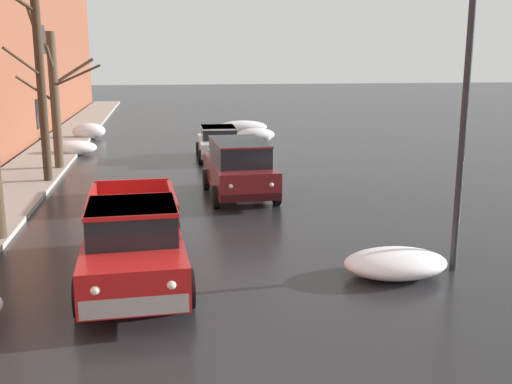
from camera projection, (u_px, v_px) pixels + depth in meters
name	position (u px, v px, depth m)	size (l,w,h in m)	color
left_sidewalk_slab	(23.00, 179.00, 21.82)	(2.51, 80.00, 0.14)	gray
snow_bank_along_left_kerb	(243.00, 127.00, 35.36)	(2.98, 1.13, 0.79)	white
snow_bank_mid_block_left	(89.00, 132.00, 33.09)	(1.79, 0.95, 0.88)	white
snow_bank_near_corner_right	(257.00, 135.00, 32.01)	(2.07, 1.26, 0.74)	white
snow_bank_along_right_kerb	(74.00, 148.00, 27.60)	(1.96, 1.07, 0.67)	white
snow_bank_far_right_pile	(397.00, 263.00, 12.22)	(2.16, 1.46, 0.56)	white
bare_tree_mid_block	(39.00, 82.00, 20.41)	(1.68, 3.03, 7.07)	#382B1E
bare_tree_far_down_block	(56.00, 99.00, 23.15)	(3.19, 1.72, 5.39)	#4C3D2D
pickup_truck_red_approaching_near_lane	(133.00, 240.00, 11.77)	(2.21, 5.40, 1.76)	red
suv_maroon_parked_kerbside_close	(239.00, 167.00, 19.14)	(2.12, 4.43, 1.82)	maroon
sedan_white_parked_kerbside_mid	(219.00, 142.00, 26.54)	(2.02, 4.06, 1.42)	silver
street_lamp_post	(466.00, 94.00, 11.83)	(0.44, 0.24, 6.67)	#28282D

